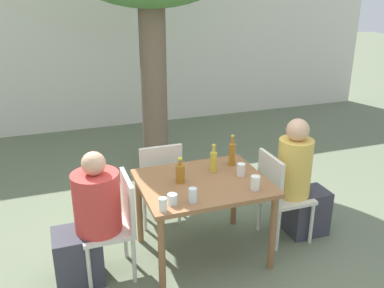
# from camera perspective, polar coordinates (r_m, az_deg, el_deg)

# --- Properties ---
(ground_plane) EXTENTS (30.00, 30.00, 0.00)m
(ground_plane) POSITION_cam_1_polar(r_m,az_deg,el_deg) (4.27, 1.38, -14.37)
(ground_plane) COLOR #667056
(cafe_building_wall) EXTENTS (10.00, 0.08, 2.80)m
(cafe_building_wall) POSITION_cam_1_polar(r_m,az_deg,el_deg) (7.64, -10.06, 12.61)
(cafe_building_wall) COLOR silver
(cafe_building_wall) RESTS_ON ground_plane
(dining_table_front) EXTENTS (1.14, 0.94, 0.78)m
(dining_table_front) POSITION_cam_1_polar(r_m,az_deg,el_deg) (3.92, 1.47, -6.23)
(dining_table_front) COLOR brown
(dining_table_front) RESTS_ON ground_plane
(patio_chair_0) EXTENTS (0.44, 0.44, 0.93)m
(patio_chair_0) POSITION_cam_1_polar(r_m,az_deg,el_deg) (3.81, -10.10, -9.98)
(patio_chair_0) COLOR beige
(patio_chair_0) RESTS_ON ground_plane
(patio_chair_1) EXTENTS (0.44, 0.44, 0.93)m
(patio_chair_1) POSITION_cam_1_polar(r_m,az_deg,el_deg) (4.31, 11.56, -6.24)
(patio_chair_1) COLOR beige
(patio_chair_1) RESTS_ON ground_plane
(patio_chair_2) EXTENTS (0.44, 0.44, 0.93)m
(patio_chair_2) POSITION_cam_1_polar(r_m,az_deg,el_deg) (4.52, -4.45, -4.50)
(patio_chair_2) COLOR beige
(patio_chair_2) RESTS_ON ground_plane
(person_seated_0) EXTENTS (0.60, 0.40, 1.19)m
(person_seated_0) POSITION_cam_1_polar(r_m,az_deg,el_deg) (3.79, -13.64, -10.34)
(person_seated_0) COLOR #383842
(person_seated_0) RESTS_ON ground_plane
(person_seated_1) EXTENTS (0.57, 0.33, 1.27)m
(person_seated_1) POSITION_cam_1_polar(r_m,az_deg,el_deg) (4.41, 14.22, -5.27)
(person_seated_1) COLOR #383842
(person_seated_1) RESTS_ON ground_plane
(amber_bottle_0) EXTENTS (0.06, 0.06, 0.31)m
(amber_bottle_0) POSITION_cam_1_polar(r_m,az_deg,el_deg) (4.17, 5.36, -1.27)
(amber_bottle_0) COLOR #9E661E
(amber_bottle_0) RESTS_ON dining_table_front
(oil_cruet_1) EXTENTS (0.07, 0.07, 0.27)m
(oil_cruet_1) POSITION_cam_1_polar(r_m,az_deg,el_deg) (4.03, 2.89, -2.28)
(oil_cruet_1) COLOR gold
(oil_cruet_1) RESTS_ON dining_table_front
(amber_bottle_2) EXTENTS (0.08, 0.08, 0.24)m
(amber_bottle_2) POSITION_cam_1_polar(r_m,az_deg,el_deg) (3.82, -1.58, -3.88)
(amber_bottle_2) COLOR #9E661E
(amber_bottle_2) RESTS_ON dining_table_front
(drinking_glass_0) EXTENTS (0.08, 0.08, 0.13)m
(drinking_glass_0) POSITION_cam_1_polar(r_m,az_deg,el_deg) (3.74, 8.44, -5.15)
(drinking_glass_0) COLOR silver
(drinking_glass_0) RESTS_ON dining_table_front
(drinking_glass_1) EXTENTS (0.08, 0.08, 0.09)m
(drinking_glass_1) POSITION_cam_1_polar(r_m,az_deg,el_deg) (3.48, -2.62, -7.36)
(drinking_glass_1) COLOR silver
(drinking_glass_1) RESTS_ON dining_table_front
(drinking_glass_2) EXTENTS (0.07, 0.07, 0.12)m
(drinking_glass_2) POSITION_cam_1_polar(r_m,az_deg,el_deg) (3.50, 0.10, -6.85)
(drinking_glass_2) COLOR silver
(drinking_glass_2) RESTS_ON dining_table_front
(drinking_glass_3) EXTENTS (0.07, 0.07, 0.11)m
(drinking_glass_3) POSITION_cam_1_polar(r_m,az_deg,el_deg) (3.38, -3.89, -8.05)
(drinking_glass_3) COLOR silver
(drinking_glass_3) RESTS_ON dining_table_front
(drinking_glass_4) EXTENTS (0.08, 0.08, 0.12)m
(drinking_glass_4) POSITION_cam_1_polar(r_m,az_deg,el_deg) (3.98, 6.56, -3.42)
(drinking_glass_4) COLOR silver
(drinking_glass_4) RESTS_ON dining_table_front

